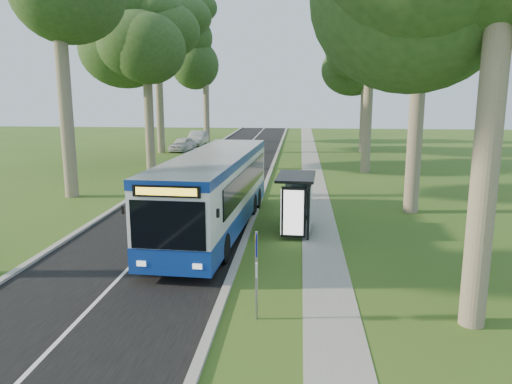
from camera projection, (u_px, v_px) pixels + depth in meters
ground at (243, 245)px, 19.06m from camera, size 120.00×120.00×0.00m
road at (203, 191)px, 29.12m from camera, size 7.00×100.00×0.02m
kerb_east at (263, 192)px, 28.80m from camera, size 0.25×100.00×0.12m
kerb_west at (145, 190)px, 29.41m from camera, size 0.25×100.00×0.12m
centre_line at (203, 191)px, 29.11m from camera, size 0.12×100.00×0.00m
footpath at (315, 193)px, 28.55m from camera, size 1.50×100.00×0.02m
bus at (215, 192)px, 20.56m from camera, size 3.25×12.39×3.25m
bus_stop_sign at (256, 265)px, 12.63m from camera, size 0.09×0.33×2.35m
bus_shelter at (299, 194)px, 20.17m from camera, size 1.66×2.87×2.40m
litter_bin at (292, 210)px, 22.70m from camera, size 0.52×0.52×0.91m
car_white at (183, 144)px, 48.33m from camera, size 2.30×4.18×1.35m
car_silver at (198, 138)px, 53.37m from camera, size 1.69×4.64×1.52m
tree_west_c at (145, 14)px, 35.18m from camera, size 5.20×5.20×14.98m
tree_west_d at (157, 21)px, 44.93m from camera, size 5.20×5.20×16.16m
tree_west_e at (205, 41)px, 54.66m from camera, size 5.20×5.20×14.92m
tree_east_c at (372, 19)px, 33.91m from camera, size 5.20×5.20×14.28m
tree_east_d at (366, 46)px, 45.68m from camera, size 5.20×5.20×13.19m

